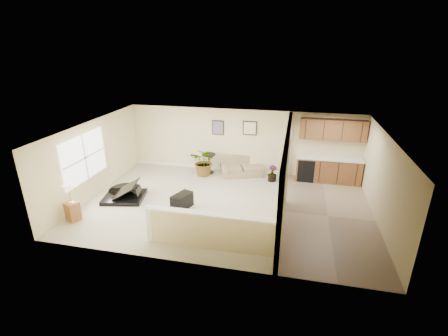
% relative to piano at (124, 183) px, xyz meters
% --- Properties ---
extents(floor, '(9.00, 9.00, 0.00)m').
position_rel_piano_xyz_m(floor, '(3.41, 0.15, -0.51)').
color(floor, '#B2A88A').
rests_on(floor, ground).
extents(back_wall, '(9.00, 0.04, 2.50)m').
position_rel_piano_xyz_m(back_wall, '(3.41, 3.15, 0.74)').
color(back_wall, beige).
rests_on(back_wall, floor).
extents(front_wall, '(9.00, 0.04, 2.50)m').
position_rel_piano_xyz_m(front_wall, '(3.41, -2.85, 0.74)').
color(front_wall, beige).
rests_on(front_wall, floor).
extents(left_wall, '(0.04, 6.00, 2.50)m').
position_rel_piano_xyz_m(left_wall, '(-1.09, 0.15, 0.74)').
color(left_wall, beige).
rests_on(left_wall, floor).
extents(right_wall, '(0.04, 6.00, 2.50)m').
position_rel_piano_xyz_m(right_wall, '(7.91, 0.15, 0.74)').
color(right_wall, beige).
rests_on(right_wall, floor).
extents(ceiling, '(9.00, 6.00, 0.04)m').
position_rel_piano_xyz_m(ceiling, '(3.41, 0.15, 1.99)').
color(ceiling, white).
rests_on(ceiling, back_wall).
extents(kitchen_vinyl, '(2.70, 6.00, 0.01)m').
position_rel_piano_xyz_m(kitchen_vinyl, '(6.56, 0.15, -0.50)').
color(kitchen_vinyl, '#9F866C').
rests_on(kitchen_vinyl, floor).
extents(interior_partition, '(0.18, 5.99, 2.50)m').
position_rel_piano_xyz_m(interior_partition, '(5.21, 0.41, 0.71)').
color(interior_partition, beige).
rests_on(interior_partition, floor).
extents(pony_half_wall, '(3.42, 0.22, 1.00)m').
position_rel_piano_xyz_m(pony_half_wall, '(3.48, -2.15, 0.01)').
color(pony_half_wall, beige).
rests_on(pony_half_wall, floor).
extents(left_window, '(0.05, 2.15, 1.45)m').
position_rel_piano_xyz_m(left_window, '(-1.08, -0.35, 0.94)').
color(left_window, white).
rests_on(left_window, left_wall).
extents(wall_art_left, '(0.48, 0.04, 0.58)m').
position_rel_piano_xyz_m(wall_art_left, '(2.46, 3.12, 1.24)').
color(wall_art_left, '#3A2215').
rests_on(wall_art_left, back_wall).
extents(wall_mirror, '(0.55, 0.04, 0.55)m').
position_rel_piano_xyz_m(wall_mirror, '(3.71, 3.12, 1.29)').
color(wall_mirror, '#3A2215').
rests_on(wall_mirror, back_wall).
extents(kitchen_cabinets, '(2.36, 0.65, 2.33)m').
position_rel_piano_xyz_m(kitchen_cabinets, '(6.60, 2.89, 0.36)').
color(kitchen_cabinets, brown).
rests_on(kitchen_cabinets, floor).
extents(piano, '(1.68, 1.70, 1.22)m').
position_rel_piano_xyz_m(piano, '(0.00, 0.00, 0.00)').
color(piano, black).
rests_on(piano, floor).
extents(piano_bench, '(0.59, 0.80, 0.48)m').
position_rel_piano_xyz_m(piano_bench, '(2.12, -0.31, -0.27)').
color(piano_bench, black).
rests_on(piano_bench, floor).
extents(loveseat, '(1.86, 1.39, 0.90)m').
position_rel_piano_xyz_m(loveseat, '(3.48, 2.85, -0.17)').
color(loveseat, '#9A8762').
rests_on(loveseat, floor).
extents(accent_table, '(0.54, 0.54, 0.78)m').
position_rel_piano_xyz_m(accent_table, '(2.19, 2.71, -0.01)').
color(accent_table, black).
rests_on(accent_table, floor).
extents(palm_plant, '(1.17, 1.06, 1.13)m').
position_rel_piano_xyz_m(palm_plant, '(2.10, 2.41, 0.04)').
color(palm_plant, black).
rests_on(palm_plant, floor).
extents(small_plant, '(0.42, 0.42, 0.61)m').
position_rel_piano_xyz_m(small_plant, '(4.70, 2.44, -0.25)').
color(small_plant, black).
rests_on(small_plant, floor).
extents(lamp_stand, '(0.43, 0.43, 1.13)m').
position_rel_piano_xyz_m(lamp_stand, '(-0.74, -1.69, -0.03)').
color(lamp_stand, brown).
rests_on(lamp_stand, floor).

